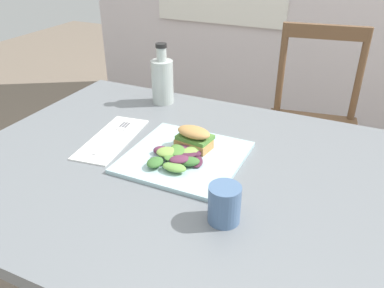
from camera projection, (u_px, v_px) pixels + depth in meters
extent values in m
cube|color=slate|center=(193.00, 174.00, 0.91)|extent=(1.13, 0.82, 0.03)
cube|color=#2D2D33|center=(115.00, 180.00, 1.54)|extent=(0.07, 0.07, 0.71)
cylinder|color=brown|center=(264.00, 190.00, 1.72)|extent=(0.03, 0.03, 0.43)
cylinder|color=brown|center=(345.00, 203.00, 1.64)|extent=(0.03, 0.03, 0.43)
cylinder|color=brown|center=(272.00, 153.00, 2.01)|extent=(0.03, 0.03, 0.43)
cylinder|color=brown|center=(341.00, 162.00, 1.93)|extent=(0.03, 0.03, 0.43)
cube|color=brown|center=(312.00, 133.00, 1.71)|extent=(0.46, 0.46, 0.02)
cylinder|color=brown|center=(282.00, 69.00, 1.80)|extent=(0.03, 0.03, 0.42)
cylinder|color=brown|center=(360.00, 76.00, 1.72)|extent=(0.03, 0.03, 0.42)
cube|color=brown|center=(326.00, 32.00, 1.67)|extent=(0.36, 0.09, 0.06)
cube|color=silver|center=(185.00, 157.00, 0.94)|extent=(0.27, 0.27, 0.01)
cube|color=tan|center=(194.00, 144.00, 0.96)|extent=(0.09, 0.06, 0.02)
cube|color=#518438|center=(195.00, 137.00, 0.96)|extent=(0.09, 0.07, 0.01)
ellipsoid|color=tan|center=(194.00, 132.00, 0.95)|extent=(0.09, 0.06, 0.02)
ellipsoid|color=#602D47|center=(161.00, 150.00, 0.94)|extent=(0.05, 0.04, 0.02)
ellipsoid|color=#3D7033|center=(189.00, 161.00, 0.89)|extent=(0.06, 0.05, 0.02)
ellipsoid|color=#4C2338|center=(194.00, 153.00, 0.93)|extent=(0.05, 0.05, 0.02)
ellipsoid|color=#4C2338|center=(196.00, 161.00, 0.91)|extent=(0.05, 0.06, 0.01)
ellipsoid|color=#84A84C|center=(167.00, 152.00, 0.92)|extent=(0.07, 0.06, 0.01)
ellipsoid|color=#518438|center=(175.00, 152.00, 0.92)|extent=(0.06, 0.04, 0.02)
ellipsoid|color=#518438|center=(177.00, 150.00, 0.92)|extent=(0.05, 0.06, 0.01)
ellipsoid|color=#4C2338|center=(186.00, 154.00, 0.91)|extent=(0.06, 0.06, 0.01)
ellipsoid|color=#518438|center=(178.00, 149.00, 0.94)|extent=(0.05, 0.04, 0.02)
ellipsoid|color=#602D47|center=(179.00, 159.00, 0.89)|extent=(0.06, 0.05, 0.01)
ellipsoid|color=#6B9E47|center=(174.00, 167.00, 0.87)|extent=(0.06, 0.03, 0.01)
ellipsoid|color=#3D7033|center=(155.00, 162.00, 0.89)|extent=(0.04, 0.05, 0.02)
ellipsoid|color=#602D47|center=(182.00, 150.00, 0.93)|extent=(0.07, 0.05, 0.01)
ellipsoid|color=#518438|center=(169.00, 154.00, 0.91)|extent=(0.05, 0.06, 0.01)
ellipsoid|color=#84A84C|center=(189.00, 152.00, 0.93)|extent=(0.06, 0.07, 0.02)
cube|color=white|center=(112.00, 139.00, 1.03)|extent=(0.13, 0.27, 0.00)
cube|color=silver|center=(108.00, 141.00, 1.01)|extent=(0.03, 0.14, 0.00)
cube|color=silver|center=(124.00, 126.00, 1.08)|extent=(0.03, 0.05, 0.00)
cube|color=#38383D|center=(128.00, 125.00, 1.09)|extent=(0.01, 0.03, 0.00)
cube|color=#38383D|center=(125.00, 125.00, 1.09)|extent=(0.01, 0.03, 0.00)
cube|color=#38383D|center=(122.00, 124.00, 1.09)|extent=(0.01, 0.03, 0.00)
cylinder|color=#472819|center=(163.00, 88.00, 1.23)|extent=(0.06, 0.06, 0.10)
cylinder|color=#B2BCB7|center=(163.00, 82.00, 1.22)|extent=(0.07, 0.07, 0.14)
cylinder|color=#B2BCB7|center=(161.00, 54.00, 1.17)|extent=(0.03, 0.03, 0.04)
cylinder|color=black|center=(161.00, 45.00, 1.16)|extent=(0.03, 0.03, 0.01)
cylinder|color=#4C6B93|center=(224.00, 204.00, 0.73)|extent=(0.06, 0.06, 0.08)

